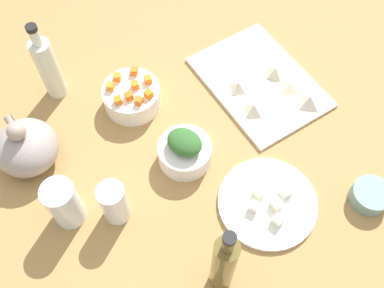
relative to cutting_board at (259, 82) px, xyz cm
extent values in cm
cube|color=#A57D47|center=(-7.27, 28.00, -2.00)|extent=(190.00, 190.00, 3.00)
cube|color=silver|center=(0.00, 0.00, 0.00)|extent=(36.66, 27.60, 1.00)
cylinder|color=white|center=(-28.30, 21.61, 0.10)|extent=(23.12, 23.12, 1.20)
cylinder|color=white|center=(-6.92, 30.14, 2.40)|extent=(12.98, 12.98, 5.80)
cylinder|color=white|center=(14.45, 31.61, 2.56)|extent=(14.87, 14.87, 6.11)
cylinder|color=gray|center=(-41.25, 1.74, 1.51)|extent=(9.01, 9.01, 4.03)
ellipsoid|color=gray|center=(14.77, 60.45, 4.95)|extent=(15.41, 15.06, 10.90)
sphere|color=tan|center=(14.77, 60.45, 12.13)|extent=(4.31, 4.31, 4.31)
cylinder|color=gray|center=(21.32, 60.45, 6.31)|extent=(5.38, 2.00, 3.93)
cylinder|color=silver|center=(29.82, 45.87, 8.65)|extent=(5.32, 5.32, 18.30)
cylinder|color=silver|center=(29.82, 45.87, 20.05)|extent=(2.40, 2.40, 4.50)
cylinder|color=black|center=(29.82, 45.87, 22.90)|extent=(2.66, 2.66, 1.20)
cylinder|color=brown|center=(-35.52, 41.05, 10.51)|extent=(4.82, 4.82, 22.02)
cylinder|color=brown|center=(-35.52, 41.05, 23.75)|extent=(2.17, 2.17, 4.47)
cylinder|color=black|center=(-35.52, 41.05, 26.58)|extent=(2.41, 2.41, 1.20)
cylinder|color=white|center=(-3.87, 59.93, 6.20)|extent=(7.25, 7.25, 13.40)
cylinder|color=white|center=(-9.84, 50.98, 5.56)|extent=(6.10, 6.10, 12.12)
cube|color=orange|center=(14.33, 30.20, 6.51)|extent=(2.19, 2.19, 1.80)
cube|color=orange|center=(17.58, 35.54, 6.51)|extent=(2.54, 2.54, 1.80)
cube|color=orange|center=(18.29, 28.19, 6.51)|extent=(2.54, 2.54, 1.80)
cube|color=orange|center=(19.21, 32.55, 6.51)|extent=(2.49, 2.49, 1.80)
cube|color=orange|center=(9.91, 28.99, 6.51)|extent=(2.00, 2.00, 1.80)
cube|color=orange|center=(12.28, 33.28, 6.51)|extent=(1.98, 1.98, 1.80)
cube|color=orange|center=(13.85, 26.60, 6.51)|extent=(2.28, 2.28, 1.80)
cube|color=orange|center=(9.56, 32.08, 6.51)|extent=(2.49, 2.49, 1.80)
cube|color=orange|center=(12.73, 36.21, 6.51)|extent=(2.20, 2.20, 1.80)
ellipsoid|color=#31622C|center=(-6.92, 30.14, 7.44)|extent=(10.38, 9.36, 4.27)
cube|color=#F9F0CD|center=(-30.28, 20.96, 1.80)|extent=(2.46, 2.46, 2.20)
cube|color=white|center=(-27.59, 25.43, 1.80)|extent=(3.01, 3.01, 2.20)
cube|color=white|center=(-29.14, 17.01, 1.80)|extent=(2.47, 2.47, 2.20)
cube|color=white|center=(-33.25, 23.20, 1.80)|extent=(2.57, 2.57, 2.20)
cube|color=#F2F6CE|center=(-25.65, 22.20, 1.80)|extent=(2.32, 2.32, 2.20)
pyramid|color=beige|center=(-0.88, -4.56, 2.03)|extent=(4.54, 4.14, 3.06)
pyramid|color=beige|center=(-6.79, 8.01, 2.01)|extent=(5.00, 5.13, 3.01)
pyramid|color=beige|center=(-13.35, -5.39, 2.08)|extent=(5.49, 4.97, 3.17)
pyramid|color=beige|center=(1.16, 6.66, 1.91)|extent=(4.85, 5.09, 2.83)
pyramid|color=beige|center=(-6.36, -5.04, 1.56)|extent=(6.39, 6.27, 2.12)
camera|label=1|loc=(-50.28, 59.24, 95.22)|focal=41.19mm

